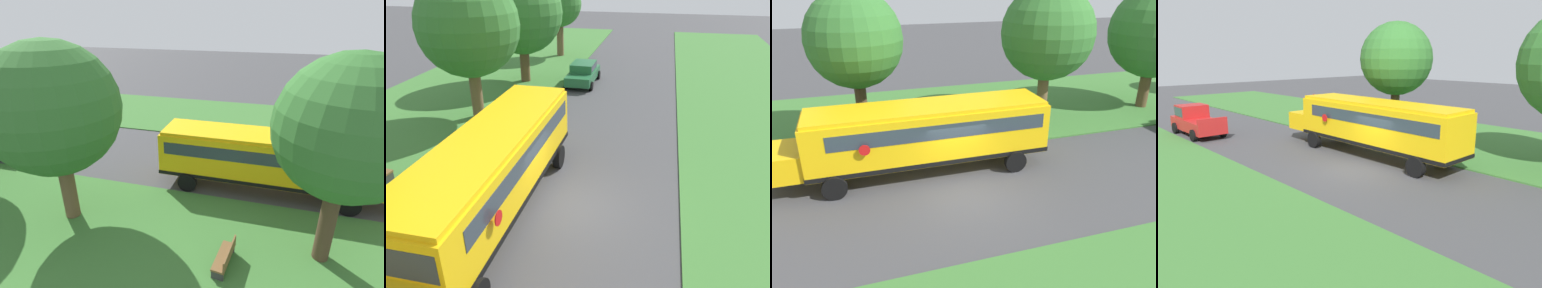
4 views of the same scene
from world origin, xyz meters
The scene contains 8 objects.
ground_plane centered at (0.00, 0.00, 0.00)m, with size 120.00×120.00×0.00m, color #424244.
grass_verge centered at (-10.00, 0.00, 0.04)m, with size 12.00×80.00×0.08m, color #3D7533.
grass_far_side centered at (9.00, 0.00, 0.04)m, with size 10.00×80.00×0.07m, color #3D7533.
school_bus centered at (-2.45, -1.21, 1.92)m, with size 2.85×12.42×3.16m.
pickup_truck centered at (2.70, -13.93, 1.07)m, with size 2.28×5.40×2.10m.
oak_tree_beside_bus centered at (-7.01, -3.70, 5.35)m, with size 4.82×4.82×7.79m.
stop_sign centered at (-4.60, -9.52, 1.74)m, with size 0.08×0.68×2.74m.
park_bench centered at (-8.38, -0.10, 0.47)m, with size 1.65×0.68×0.92m.
Camera 4 is at (12.48, 13.08, 5.68)m, focal length 35.00 mm.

